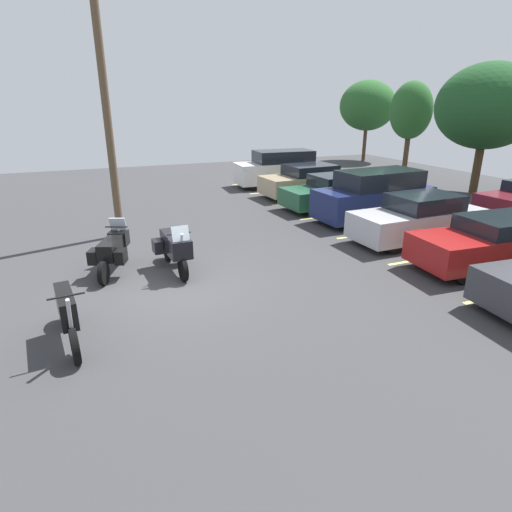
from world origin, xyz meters
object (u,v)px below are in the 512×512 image
at_px(utility_pole, 105,99).
at_px(motorcycle_second, 67,313).
at_px(car_tan, 308,181).
at_px(car_silver, 418,219).
at_px(car_white, 279,168).
at_px(car_green, 335,192).
at_px(motorcycle_third, 113,249).
at_px(car_red, 494,242).
at_px(motorcycle_touring, 175,247).
at_px(car_navy, 375,196).

bearing_deg(utility_pole, motorcycle_second, -13.20).
relative_size(car_tan, car_silver, 1.03).
xyz_separation_m(car_white, car_green, (5.59, 0.07, -0.27)).
xyz_separation_m(motorcycle_third, car_tan, (-6.79, 9.82, 0.10)).
bearing_deg(car_red, motorcycle_touring, -110.03).
xyz_separation_m(car_white, car_navy, (7.95, 0.34, 0.00)).
height_order(car_navy, car_silver, car_navy).
distance_m(motorcycle_third, car_green, 10.48).
xyz_separation_m(motorcycle_touring, car_navy, (-2.37, 8.36, 0.27)).
height_order(motorcycle_touring, utility_pole, utility_pole).
relative_size(motorcycle_touring, car_tan, 0.49).
bearing_deg(motorcycle_touring, motorcycle_second, -43.18).
height_order(car_tan, car_green, car_tan).
relative_size(car_green, utility_pole, 0.55).
relative_size(car_tan, car_red, 1.00).
relative_size(motorcycle_touring, utility_pole, 0.27).
distance_m(car_white, utility_pole, 11.61).
xyz_separation_m(car_navy, car_red, (5.41, -0.02, -0.26)).
distance_m(motorcycle_second, car_navy, 12.24).
bearing_deg(car_white, car_silver, 0.42).
xyz_separation_m(car_tan, car_silver, (7.76, -0.15, 0.01)).
xyz_separation_m(car_white, car_red, (13.36, 0.32, -0.25)).
relative_size(car_navy, utility_pole, 0.55).
distance_m(car_tan, utility_pole, 10.61).
bearing_deg(car_red, motorcycle_third, -110.35).
relative_size(motorcycle_third, car_green, 0.45).
xyz_separation_m(car_tan, car_green, (2.69, -0.17, -0.04)).
xyz_separation_m(car_silver, utility_pole, (-4.37, -9.17, 3.75)).
xyz_separation_m(motorcycle_third, car_silver, (0.97, 9.66, 0.11)).
relative_size(car_green, car_silver, 1.03).
bearing_deg(motorcycle_third, car_navy, 99.93).
bearing_deg(motorcycle_touring, car_white, 142.16).
bearing_deg(motorcycle_second, car_green, 125.20).
bearing_deg(car_red, motorcycle_second, -90.86).
height_order(motorcycle_second, car_white, car_white).
height_order(motorcycle_second, car_silver, car_silver).
height_order(car_white, utility_pole, utility_pole).
bearing_deg(car_tan, car_navy, 1.26).
height_order(car_white, car_silver, car_white).
xyz_separation_m(car_tan, car_navy, (5.05, 0.11, 0.23)).
height_order(car_tan, utility_pole, utility_pole).
bearing_deg(motorcycle_third, car_tan, 124.67).
xyz_separation_m(motorcycle_second, utility_pole, (-6.91, 1.62, 3.87)).
bearing_deg(car_tan, car_white, -175.43).
distance_m(motorcycle_second, car_white, 17.00).
height_order(car_green, car_red, car_green).
distance_m(car_navy, car_red, 5.42).
xyz_separation_m(car_navy, car_silver, (2.70, -0.26, -0.22)).
distance_m(motorcycle_third, utility_pole, 5.16).
height_order(motorcycle_touring, car_tan, car_tan).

